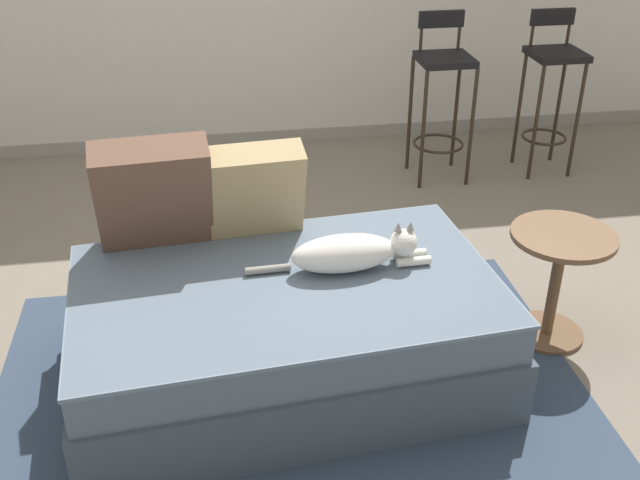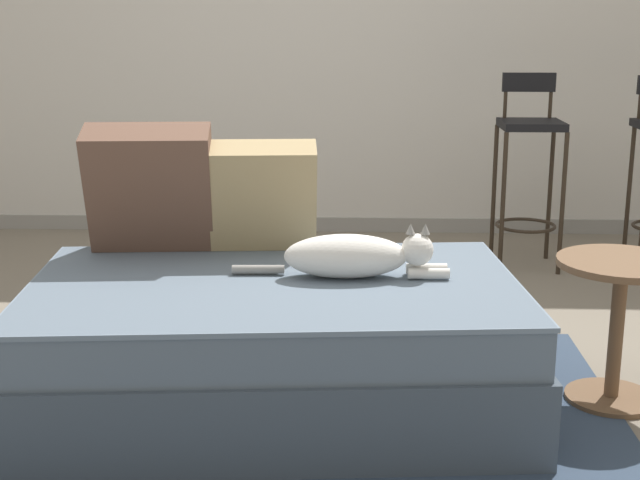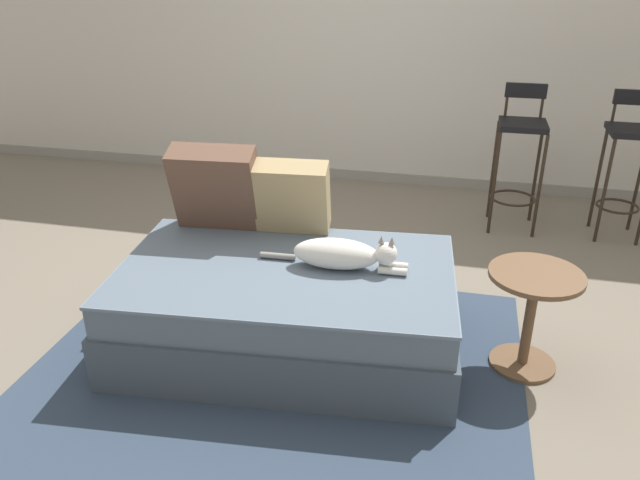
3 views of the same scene
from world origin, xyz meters
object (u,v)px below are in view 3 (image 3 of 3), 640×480
bar_stool_by_doorway (628,153)px  couch (287,307)px  throw_pillow_middle (292,197)px  side_table (531,307)px  throw_pillow_corner (216,187)px  cat (342,254)px  bar_stool_near_window (520,148)px

bar_stool_by_doorway → couch: bearing=-135.7°
throw_pillow_middle → side_table: (1.26, -0.31, -0.33)m
bar_stool_by_doorway → throw_pillow_corner: bearing=-148.2°
cat → throw_pillow_middle: bearing=134.9°
throw_pillow_middle → cat: 0.51m
throw_pillow_middle → throw_pillow_corner: bearing=-175.3°
side_table → bar_stool_by_doorway: bearing=67.6°
couch → bar_stool_near_window: (1.19, 1.86, 0.36)m
throw_pillow_corner → throw_pillow_middle: throw_pillow_corner is taller
couch → side_table: 1.19m
throw_pillow_corner → bar_stool_near_window: bar_stool_near_window is taller
throw_pillow_middle → bar_stool_by_doorway: bearing=36.2°
throw_pillow_middle → side_table: bearing=-13.8°
bar_stool_near_window → cat: bearing=-117.2°
cat → side_table: cat is taller
throw_pillow_middle → bar_stool_by_doorway: 2.46m
throw_pillow_middle → cat: (0.35, -0.35, -0.14)m
bar_stool_by_doorway → cat: bearing=-132.3°
bar_stool_near_window → bar_stool_by_doorway: size_ratio=1.01×
throw_pillow_corner → cat: (0.76, -0.31, -0.17)m
bar_stool_near_window → side_table: size_ratio=1.98×
throw_pillow_corner → side_table: throw_pillow_corner is taller
throw_pillow_corner → bar_stool_by_doorway: size_ratio=0.48×
throw_pillow_corner → bar_stool_by_doorway: (2.40, 1.49, -0.09)m
couch → throw_pillow_middle: throw_pillow_middle is taller
throw_pillow_corner → throw_pillow_middle: (0.42, 0.03, -0.03)m
throw_pillow_middle → cat: size_ratio=0.57×
side_table → throw_pillow_middle: bearing=166.2°
couch → throw_pillow_corner: throw_pillow_corner is taller
cat → side_table: size_ratio=1.43×
cat → side_table: 0.93m
throw_pillow_middle → side_table: 1.34m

